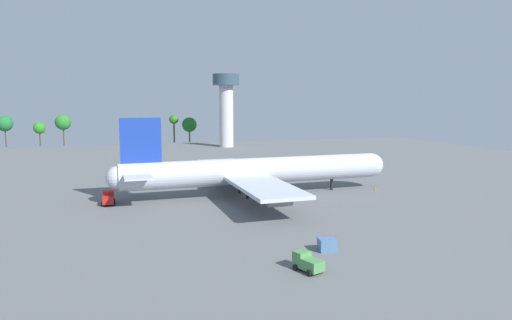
% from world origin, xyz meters
% --- Properties ---
extents(ground_plane, '(258.59, 258.59, 0.00)m').
position_xyz_m(ground_plane, '(0.00, 0.00, 0.00)').
color(ground_plane, slate).
extents(cargo_airplane, '(64.65, 53.15, 17.68)m').
position_xyz_m(cargo_airplane, '(-0.42, -0.00, 5.42)').
color(cargo_airplane, silver).
rests_on(cargo_airplane, ground_plane).
extents(maintenance_van, '(2.76, 5.08, 2.50)m').
position_xyz_m(maintenance_van, '(-31.73, 0.89, 1.24)').
color(maintenance_van, '#B21E19').
rests_on(maintenance_van, ground_plane).
extents(pushback_tractor, '(3.31, 4.42, 2.29)m').
position_xyz_m(pushback_tractor, '(-8.45, -46.02, 1.15)').
color(pushback_tractor, '#4C8C4C').
rests_on(pushback_tractor, ground_plane).
extents(cargo_container_fore, '(2.69, 2.35, 1.80)m').
position_xyz_m(cargo_container_fore, '(-2.55, -39.86, 0.90)').
color(cargo_container_fore, '#4C729E').
rests_on(cargo_container_fore, ground_plane).
extents(safety_cone_nose, '(0.41, 0.41, 0.59)m').
position_xyz_m(safety_cone_nose, '(29.09, -3.06, 0.29)').
color(safety_cone_nose, orange).
rests_on(safety_cone_nose, ground_plane).
extents(control_tower, '(11.99, 11.99, 32.70)m').
position_xyz_m(control_tower, '(20.73, 105.34, 20.26)').
color(control_tower, silver).
rests_on(control_tower, ground_plane).
extents(tree_line_backdrop, '(90.31, 7.39, 14.48)m').
position_xyz_m(tree_line_backdrop, '(-35.65, 134.22, 9.92)').
color(tree_line_backdrop, '#51381E').
rests_on(tree_line_backdrop, ground_plane).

